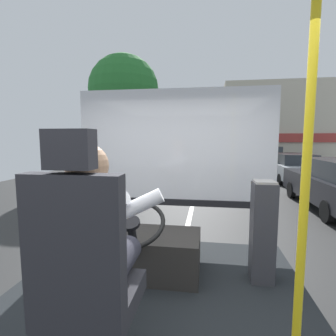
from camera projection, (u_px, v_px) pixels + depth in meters
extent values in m
cube|color=#2D2D2D|center=(197.00, 188.00, 10.52)|extent=(18.00, 44.00, 0.05)
cube|color=silver|center=(197.00, 187.00, 10.52)|extent=(0.12, 39.60, 0.00)
cube|color=black|center=(145.00, 332.00, 1.81)|extent=(2.60, 3.20, 0.06)
cube|color=#28282D|center=(94.00, 298.00, 1.43)|extent=(0.48, 0.48, 0.12)
cube|color=#28282D|center=(74.00, 244.00, 1.19)|extent=(0.48, 0.10, 0.66)
cube|color=#28282D|center=(70.00, 149.00, 1.15)|extent=(0.22, 0.10, 0.18)
cylinder|color=#282833|center=(118.00, 263.00, 1.52)|extent=(0.17, 0.44, 0.17)
cylinder|color=#282833|center=(88.00, 261.00, 1.55)|extent=(0.17, 0.44, 0.17)
cylinder|color=silver|center=(90.00, 239.00, 1.36)|extent=(0.30, 0.30, 0.58)
cube|color=maroon|center=(101.00, 217.00, 1.50)|extent=(0.06, 0.01, 0.36)
sphere|color=#A37A5B|center=(87.00, 165.00, 1.31)|extent=(0.22, 0.22, 0.22)
cylinder|color=silver|center=(122.00, 213.00, 1.57)|extent=(0.53, 0.19, 0.31)
cylinder|color=silver|center=(92.00, 212.00, 1.60)|extent=(0.53, 0.19, 0.31)
cube|color=#282623|center=(144.00, 253.00, 2.55)|extent=(1.10, 0.56, 0.40)
cylinder|color=black|center=(133.00, 239.00, 2.17)|extent=(0.07, 0.21, 0.35)
torus|color=black|center=(130.00, 223.00, 2.08)|extent=(0.57, 0.53, 0.27)
cylinder|color=black|center=(130.00, 223.00, 2.08)|extent=(0.16, 0.16, 0.09)
cylinder|color=yellow|center=(305.00, 184.00, 1.27)|extent=(0.04, 0.04, 2.20)
cube|color=#333338|center=(263.00, 232.00, 2.37)|extent=(0.21, 0.22, 0.93)
cube|color=#9E9993|center=(265.00, 182.00, 2.32)|extent=(0.18, 0.20, 0.02)
cube|color=silver|center=(175.00, 145.00, 3.26)|extent=(2.50, 0.01, 1.40)
cube|color=black|center=(174.00, 202.00, 3.34)|extent=(2.50, 0.08, 0.08)
cylinder|color=#4C3828|center=(125.00, 145.00, 13.18)|extent=(0.27, 0.27, 3.26)
sphere|color=#266E2D|center=(124.00, 90.00, 12.87)|extent=(3.48, 3.48, 3.48)
cube|color=#BCB29E|center=(292.00, 125.00, 19.99)|extent=(10.65, 5.16, 6.01)
cube|color=#9E332D|center=(304.00, 138.00, 17.51)|extent=(10.23, 0.12, 0.60)
cylinder|color=black|center=(291.00, 190.00, 8.55)|extent=(0.14, 0.53, 0.53)
cylinder|color=black|center=(327.00, 212.00, 6.00)|extent=(0.14, 0.53, 0.53)
cube|color=silver|center=(291.00, 169.00, 11.97)|extent=(1.71, 4.04, 0.59)
cube|color=#282D33|center=(294.00, 159.00, 11.67)|extent=(1.40, 2.22, 0.45)
cylinder|color=black|center=(300.00, 173.00, 13.11)|extent=(0.14, 0.49, 0.49)
cylinder|color=black|center=(267.00, 172.00, 13.35)|extent=(0.14, 0.49, 0.49)
cylinder|color=black|center=(321.00, 180.00, 10.65)|extent=(0.14, 0.49, 0.49)
cylinder|color=black|center=(280.00, 180.00, 10.89)|extent=(0.14, 0.49, 0.49)
cube|color=silver|center=(265.00, 158.00, 17.81)|extent=(1.96, 4.02, 0.67)
cube|color=#282D33|center=(266.00, 150.00, 17.51)|extent=(1.61, 2.21, 0.51)
cylinder|color=black|center=(274.00, 162.00, 18.94)|extent=(0.14, 0.55, 0.55)
cylinder|color=black|center=(248.00, 162.00, 19.22)|extent=(0.14, 0.55, 0.55)
cylinder|color=black|center=(284.00, 165.00, 16.49)|extent=(0.14, 0.55, 0.55)
cylinder|color=black|center=(254.00, 165.00, 16.77)|extent=(0.14, 0.55, 0.55)
cube|color=#195633|center=(248.00, 155.00, 22.66)|extent=(1.89, 4.36, 0.61)
cube|color=#282D33|center=(249.00, 149.00, 22.35)|extent=(1.55, 2.40, 0.47)
cylinder|color=black|center=(256.00, 157.00, 23.89)|extent=(0.14, 0.50, 0.50)
cylinder|color=black|center=(236.00, 157.00, 24.16)|extent=(0.14, 0.50, 0.50)
cylinder|color=black|center=(261.00, 160.00, 21.24)|extent=(0.14, 0.50, 0.50)
cylinder|color=black|center=(239.00, 159.00, 21.51)|extent=(0.14, 0.50, 0.50)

